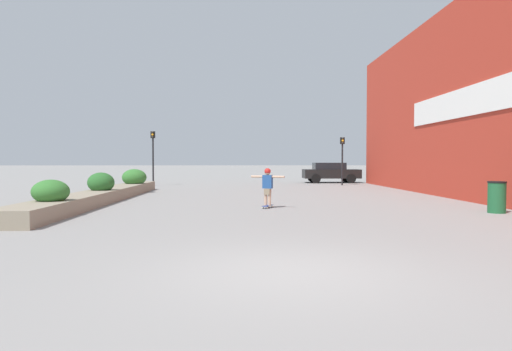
% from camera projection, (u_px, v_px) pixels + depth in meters
% --- Properties ---
extents(ground_plane, '(300.00, 300.00, 0.00)m').
position_uv_depth(ground_plane, '(289.00, 272.00, 6.85)').
color(ground_plane, gray).
extents(building_wall_right, '(0.67, 30.20, 8.60)m').
position_uv_depth(building_wall_right, '(476.00, 95.00, 18.37)').
color(building_wall_right, '#B23323').
rests_on(building_wall_right, ground_plane).
extents(planter_box, '(1.34, 15.64, 1.23)m').
position_uv_depth(planter_box, '(104.00, 192.00, 18.74)').
color(planter_box, gray).
rests_on(planter_box, ground_plane).
extents(skateboard, '(0.45, 0.73, 0.09)m').
position_uv_depth(skateboard, '(268.00, 206.00, 16.02)').
color(skateboard, navy).
rests_on(skateboard, ground_plane).
extents(skateboarder, '(1.16, 0.55, 1.31)m').
position_uv_depth(skateboarder, '(268.00, 183.00, 15.99)').
color(skateboarder, tan).
rests_on(skateboarder, skateboard).
extents(trash_bin, '(0.57, 0.57, 1.01)m').
position_uv_depth(trash_bin, '(497.00, 197.00, 14.53)').
color(trash_bin, '#1E5B33').
rests_on(trash_bin, ground_plane).
extents(car_leftmost, '(4.20, 2.04, 1.44)m').
position_uv_depth(car_leftmost, '(452.00, 171.00, 37.20)').
color(car_leftmost, '#BCBCC1').
rests_on(car_leftmost, ground_plane).
extents(car_center_left, '(4.19, 2.01, 1.51)m').
position_uv_depth(car_center_left, '(331.00, 172.00, 34.29)').
color(car_center_left, black).
rests_on(car_center_left, ground_plane).
extents(traffic_light_left, '(0.28, 0.30, 3.62)m').
position_uv_depth(traffic_light_left, '(153.00, 149.00, 30.34)').
color(traffic_light_left, black).
rests_on(traffic_light_left, ground_plane).
extents(traffic_light_right, '(0.28, 0.30, 3.23)m').
position_uv_depth(traffic_light_right, '(342.00, 152.00, 30.69)').
color(traffic_light_right, black).
rests_on(traffic_light_right, ground_plane).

